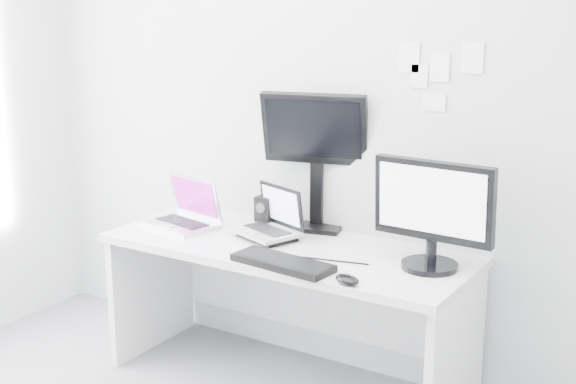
% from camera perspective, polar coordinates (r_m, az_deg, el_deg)
% --- Properties ---
extents(back_wall, '(3.60, 0.00, 3.60)m').
position_cam_1_polar(back_wall, '(3.97, 2.60, 6.04)').
color(back_wall, silver).
rests_on(back_wall, ground).
extents(desk, '(1.80, 0.70, 0.73)m').
position_cam_1_polar(desk, '(3.95, -0.09, -8.88)').
color(desk, silver).
rests_on(desk, ground).
extents(macbook, '(0.41, 0.34, 0.27)m').
position_cam_1_polar(macbook, '(4.11, -7.79, -0.68)').
color(macbook, silver).
rests_on(macbook, desk).
extents(speaker, '(0.11, 0.11, 0.17)m').
position_cam_1_polar(speaker, '(4.06, -1.63, -1.48)').
color(speaker, black).
rests_on(speaker, desk).
extents(dell_laptop, '(0.38, 0.34, 0.26)m').
position_cam_1_polar(dell_laptop, '(3.88, -1.66, -1.51)').
color(dell_laptop, '#9D9FA4').
rests_on(dell_laptop, desk).
extents(rear_monitor, '(0.56, 0.32, 0.72)m').
position_cam_1_polar(rear_monitor, '(3.99, 2.00, 2.33)').
color(rear_monitor, black).
rests_on(rear_monitor, desk).
extents(samsung_monitor, '(0.55, 0.27, 0.50)m').
position_cam_1_polar(samsung_monitor, '(3.49, 10.27, -1.53)').
color(samsung_monitor, black).
rests_on(samsung_monitor, desk).
extents(keyboard, '(0.49, 0.21, 0.03)m').
position_cam_1_polar(keyboard, '(3.53, -0.38, -5.11)').
color(keyboard, black).
rests_on(keyboard, desk).
extents(mouse, '(0.14, 0.11, 0.04)m').
position_cam_1_polar(mouse, '(3.33, 4.27, -6.27)').
color(mouse, black).
rests_on(mouse, desk).
extents(wall_note_0, '(0.10, 0.00, 0.14)m').
position_cam_1_polar(wall_note_0, '(3.74, 8.69, 9.56)').
color(wall_note_0, white).
rests_on(wall_note_0, back_wall).
extents(wall_note_1, '(0.09, 0.00, 0.13)m').
position_cam_1_polar(wall_note_1, '(3.69, 10.83, 8.78)').
color(wall_note_1, white).
rests_on(wall_note_1, back_wall).
extents(wall_note_2, '(0.10, 0.00, 0.14)m').
position_cam_1_polar(wall_note_2, '(3.63, 13.10, 9.38)').
color(wall_note_2, white).
rests_on(wall_note_2, back_wall).
extents(wall_note_3, '(0.11, 0.00, 0.08)m').
position_cam_1_polar(wall_note_3, '(3.71, 10.43, 6.35)').
color(wall_note_3, white).
rests_on(wall_note_3, back_wall).
extents(wall_note_4, '(0.08, 0.00, 0.11)m').
position_cam_1_polar(wall_note_4, '(3.73, 9.41, 8.20)').
color(wall_note_4, white).
rests_on(wall_note_4, back_wall).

